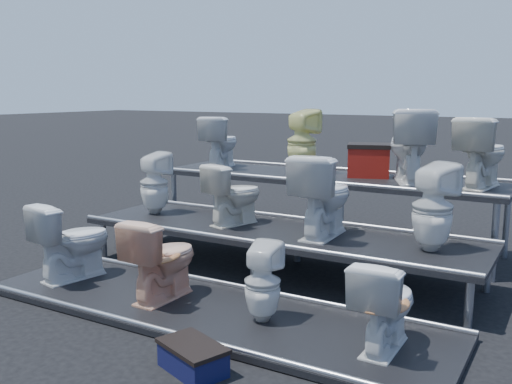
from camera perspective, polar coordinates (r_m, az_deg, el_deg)
The scene contains 18 objects.
ground at distance 6.01m, azimuth 2.11°, elevation -8.06°, with size 80.00×80.00×0.00m, color black.
tier_front at distance 4.95m, azimuth -5.10°, elevation -11.74°, with size 4.20×1.20×0.06m, color black.
tier_mid at distance 5.94m, azimuth 2.13°, elevation -5.95°, with size 4.20×1.20×0.46m, color black.
tier_back at distance 7.04m, azimuth 7.10°, elevation -1.83°, with size 4.20×1.20×0.86m, color black.
toilet_0 at distance 5.83m, azimuth -17.88°, elevation -4.61°, with size 0.43×0.75×0.76m, color silver.
toilet_1 at distance 5.09m, azimuth -9.37°, elevation -6.53°, with size 0.41×0.72×0.73m, color #EEB28D.
toilet_2 at distance 4.55m, azimuth 0.67°, elevation -9.00°, with size 0.29×0.29×0.64m, color silver.
toilet_3 at distance 4.18m, azimuth 12.75°, elevation -10.81°, with size 0.37×0.65×0.67m, color silver.
toilet_4 at distance 6.70m, azimuth -10.13°, elevation 0.89°, with size 0.32×0.33×0.72m, color silver.
toilet_5 at distance 6.07m, azimuth -2.21°, elevation -0.19°, with size 0.37×0.64×0.66m, color silver.
toilet_6 at distance 5.58m, azimuth 6.73°, elevation -0.32°, with size 0.46×0.80×0.82m, color silver.
toilet_7 at distance 5.27m, azimuth 17.27°, elevation -1.46°, with size 0.36×0.36×0.79m, color silver.
toilet_8 at distance 7.65m, azimuth -3.57°, elevation 5.03°, with size 0.38×0.67×0.68m, color silver.
toilet_9 at distance 7.06m, azimuth 4.62°, elevation 5.06°, with size 0.36×0.37×0.80m, color #E7E691.
toilet_10 at distance 6.60m, azimuth 15.06°, elevation 4.52°, with size 0.46×0.81×0.82m, color silver.
toilet_11 at distance 6.45m, azimuth 21.66°, elevation 3.71°, with size 0.42×0.73×0.75m, color silver.
red_crate at distance 6.94m, azimuth 11.21°, elevation 2.94°, with size 0.48×0.38×0.34m, color maroon.
step_stool at distance 4.02m, azimuth -6.33°, elevation -16.32°, with size 0.46×0.28×0.17m, color #0E1034.
Camera 1 is at (2.67, -5.05, 1.86)m, focal length 40.00 mm.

